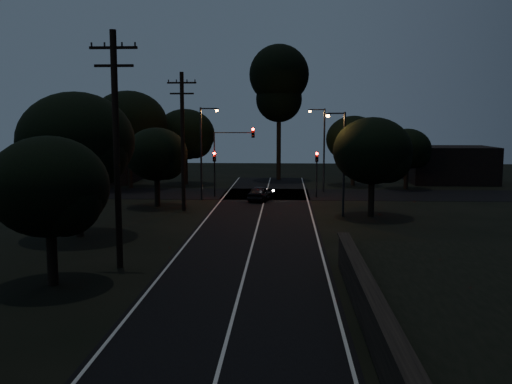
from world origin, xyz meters
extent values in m
cube|color=black|center=(0.00, 22.00, 0.01)|extent=(8.00, 70.00, 0.02)
cube|color=black|center=(0.00, 42.00, 0.01)|extent=(60.00, 8.00, 0.02)
cube|color=beige|center=(0.00, 22.00, 0.03)|extent=(0.12, 70.00, 0.01)
cube|color=beige|center=(-3.75, 22.00, 0.03)|extent=(0.12, 70.00, 0.01)
cube|color=beige|center=(3.75, 22.00, 0.03)|extent=(0.12, 70.00, 0.01)
cube|color=black|center=(4.60, 3.00, 0.75)|extent=(0.40, 26.00, 1.50)
cube|color=black|center=(4.60, 3.00, 1.55)|extent=(0.55, 26.00, 0.10)
cylinder|color=black|center=(-6.00, 15.00, 5.50)|extent=(0.30, 0.30, 11.00)
cube|color=black|center=(-6.00, 15.00, 10.20)|extent=(2.20, 0.12, 0.12)
cube|color=black|center=(-6.00, 15.00, 9.40)|extent=(1.80, 0.12, 0.12)
cylinder|color=black|center=(-6.00, 32.00, 5.25)|extent=(0.30, 0.30, 10.50)
cube|color=black|center=(-6.00, 32.00, 9.70)|extent=(2.20, 0.12, 0.12)
cube|color=black|center=(-6.00, 32.00, 8.90)|extent=(1.80, 0.12, 0.12)
cylinder|color=black|center=(-8.00, 12.00, 1.17)|extent=(0.44, 0.44, 2.34)
ellipsoid|color=black|center=(-8.00, 12.00, 4.21)|extent=(4.97, 4.97, 4.22)
sphere|color=black|center=(-7.13, 11.50, 3.71)|extent=(2.98, 2.98, 2.98)
cylinder|color=black|center=(-10.50, 22.00, 1.58)|extent=(0.44, 0.44, 3.15)
ellipsoid|color=black|center=(-10.50, 22.00, 5.70)|extent=(6.81, 6.81, 5.78)
sphere|color=black|center=(-9.31, 21.32, 5.02)|extent=(4.08, 4.08, 4.08)
cylinder|color=black|center=(-8.50, 34.00, 1.17)|extent=(0.44, 0.44, 2.34)
ellipsoid|color=black|center=(-8.50, 34.00, 4.21)|extent=(4.99, 4.99, 4.25)
sphere|color=black|center=(-7.63, 33.50, 3.71)|extent=(3.00, 3.00, 3.00)
cylinder|color=black|center=(-9.00, 50.00, 1.49)|extent=(0.44, 0.44, 2.98)
ellipsoid|color=black|center=(-9.00, 50.00, 5.38)|extent=(6.39, 6.39, 5.43)
sphere|color=black|center=(-7.88, 49.36, 4.74)|extent=(3.83, 3.83, 3.83)
cylinder|color=black|center=(-14.00, 46.00, 1.83)|extent=(0.44, 0.44, 3.67)
ellipsoid|color=black|center=(-14.00, 46.00, 6.56)|extent=(7.72, 7.72, 6.56)
sphere|color=black|center=(-12.65, 45.23, 5.79)|extent=(4.63, 4.63, 4.63)
cylinder|color=black|center=(9.00, 50.00, 1.35)|extent=(0.44, 0.44, 2.71)
ellipsoid|color=black|center=(9.00, 50.00, 4.89)|extent=(5.83, 5.83, 4.95)
sphere|color=black|center=(10.02, 49.42, 4.31)|extent=(3.50, 3.50, 3.50)
cylinder|color=black|center=(14.00, 47.00, 1.12)|extent=(0.44, 0.44, 2.24)
ellipsoid|color=black|center=(14.00, 47.00, 4.03)|extent=(4.78, 4.78, 4.06)
sphere|color=black|center=(14.84, 46.52, 3.56)|extent=(2.87, 2.87, 2.87)
cylinder|color=black|center=(8.00, 30.00, 1.32)|extent=(0.44, 0.44, 2.65)
ellipsoid|color=black|center=(8.00, 30.00, 4.76)|extent=(5.62, 5.62, 4.78)
sphere|color=black|center=(8.98, 29.44, 4.20)|extent=(3.37, 3.37, 3.37)
cylinder|color=black|center=(1.00, 55.00, 4.25)|extent=(0.50, 0.50, 8.50)
sphere|color=black|center=(1.00, 55.00, 12.05)|extent=(6.80, 6.80, 6.80)
sphere|color=black|center=(1.00, 55.00, 9.27)|extent=(5.25, 5.25, 5.25)
cube|color=black|center=(-20.00, 52.00, 2.20)|extent=(10.00, 8.00, 4.40)
cube|color=black|center=(20.00, 53.00, 2.00)|extent=(9.00, 7.00, 4.00)
cylinder|color=black|center=(-4.60, 40.00, 1.60)|extent=(0.12, 0.12, 3.20)
cube|color=black|center=(-4.60, 40.00, 3.65)|extent=(0.28, 0.22, 0.90)
sphere|color=#FF0705|center=(-4.60, 39.87, 3.95)|extent=(0.22, 0.22, 0.22)
cylinder|color=black|center=(4.60, 40.00, 1.60)|extent=(0.12, 0.12, 3.20)
cube|color=black|center=(4.60, 40.00, 3.65)|extent=(0.28, 0.22, 0.90)
sphere|color=#FF0705|center=(4.60, 39.87, 3.95)|extent=(0.22, 0.22, 0.22)
cylinder|color=black|center=(-4.60, 40.00, 2.50)|extent=(0.12, 0.12, 5.00)
cube|color=black|center=(-1.10, 40.00, 5.80)|extent=(0.28, 0.22, 0.90)
sphere|color=#FF0705|center=(-1.10, 39.87, 6.10)|extent=(0.22, 0.22, 0.22)
cube|color=black|center=(-2.85, 40.00, 5.80)|extent=(3.50, 0.08, 0.08)
cylinder|color=black|center=(-5.50, 38.00, 4.00)|extent=(0.16, 0.16, 8.00)
cube|color=black|center=(-4.80, 38.00, 7.90)|extent=(1.40, 0.10, 0.10)
cube|color=black|center=(-4.10, 38.00, 7.85)|extent=(0.35, 0.22, 0.12)
sphere|color=orange|center=(-4.10, 38.00, 7.75)|extent=(0.26, 0.26, 0.26)
cylinder|color=black|center=(5.50, 44.00, 4.00)|extent=(0.16, 0.16, 8.00)
cube|color=black|center=(4.80, 44.00, 7.90)|extent=(1.40, 0.10, 0.10)
cube|color=black|center=(4.10, 44.00, 7.85)|extent=(0.35, 0.22, 0.12)
sphere|color=orange|center=(4.10, 44.00, 7.75)|extent=(0.26, 0.26, 0.26)
cylinder|color=black|center=(6.00, 30.00, 3.75)|extent=(0.16, 0.16, 7.50)
cube|color=black|center=(5.40, 30.00, 7.40)|extent=(1.20, 0.10, 0.10)
cube|color=black|center=(4.80, 30.00, 7.35)|extent=(0.35, 0.22, 0.12)
sphere|color=orange|center=(4.80, 30.00, 7.25)|extent=(0.26, 0.26, 0.26)
imported|color=black|center=(-0.30, 37.64, 0.66)|extent=(2.46, 4.12, 1.31)
camera|label=1|loc=(1.84, -11.02, 6.98)|focal=40.00mm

